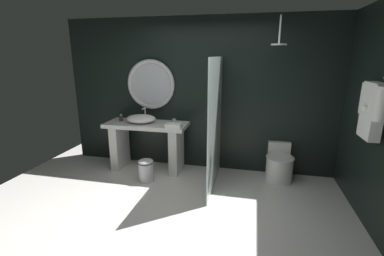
% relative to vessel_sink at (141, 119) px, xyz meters
% --- Properties ---
extents(ground_plane, '(5.76, 5.76, 0.00)m').
position_rel_vessel_sink_xyz_m(ground_plane, '(0.95, -1.53, -0.91)').
color(ground_plane, silver).
extents(back_wall_panel, '(4.80, 0.10, 2.60)m').
position_rel_vessel_sink_xyz_m(back_wall_panel, '(0.95, 0.37, 0.39)').
color(back_wall_panel, black).
rests_on(back_wall_panel, ground_plane).
extents(side_wall_right, '(0.10, 2.47, 2.60)m').
position_rel_vessel_sink_xyz_m(side_wall_right, '(3.30, -0.77, 0.39)').
color(side_wall_right, black).
rests_on(side_wall_right, ground_plane).
extents(vanity_counter, '(1.42, 0.58, 0.84)m').
position_rel_vessel_sink_xyz_m(vanity_counter, '(0.09, 0.01, -0.39)').
color(vanity_counter, silver).
rests_on(vanity_counter, ground_plane).
extents(vessel_sink, '(0.52, 0.42, 0.24)m').
position_rel_vessel_sink_xyz_m(vessel_sink, '(0.00, 0.00, 0.00)').
color(vessel_sink, white).
rests_on(vessel_sink, vanity_counter).
extents(tumbler_cup, '(0.07, 0.07, 0.09)m').
position_rel_vessel_sink_xyz_m(tumbler_cup, '(0.58, 0.06, -0.03)').
color(tumbler_cup, silver).
rests_on(tumbler_cup, vanity_counter).
extents(soap_dispenser, '(0.07, 0.07, 0.13)m').
position_rel_vessel_sink_xyz_m(soap_dispenser, '(-0.39, 0.03, -0.01)').
color(soap_dispenser, '#3D3323').
rests_on(soap_dispenser, vanity_counter).
extents(round_wall_mirror, '(0.87, 0.07, 0.87)m').
position_rel_vessel_sink_xyz_m(round_wall_mirror, '(0.09, 0.28, 0.56)').
color(round_wall_mirror, silver).
extents(shower_glass_panel, '(0.02, 1.34, 1.95)m').
position_rel_vessel_sink_xyz_m(shower_glass_panel, '(1.34, -0.35, 0.06)').
color(shower_glass_panel, silver).
rests_on(shower_glass_panel, ground_plane).
extents(rain_shower_head, '(0.21, 0.21, 0.39)m').
position_rel_vessel_sink_xyz_m(rain_shower_head, '(2.17, -0.16, 1.24)').
color(rain_shower_head, silver).
extents(hanging_bathrobe, '(0.20, 0.54, 0.69)m').
position_rel_vessel_sink_xyz_m(hanging_bathrobe, '(3.16, -0.95, 0.50)').
color(hanging_bathrobe, silver).
extents(toilet, '(0.44, 0.61, 0.58)m').
position_rel_vessel_sink_xyz_m(toilet, '(2.34, 0.08, -0.66)').
color(toilet, white).
rests_on(toilet, ground_plane).
extents(waste_bin, '(0.25, 0.25, 0.37)m').
position_rel_vessel_sink_xyz_m(waste_bin, '(0.25, -0.47, -0.73)').
color(waste_bin, silver).
rests_on(waste_bin, ground_plane).
extents(folded_hand_towel, '(0.26, 0.19, 0.06)m').
position_rel_vessel_sink_xyz_m(folded_hand_towel, '(0.64, -0.18, -0.04)').
color(folded_hand_towel, white).
rests_on(folded_hand_towel, vanity_counter).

